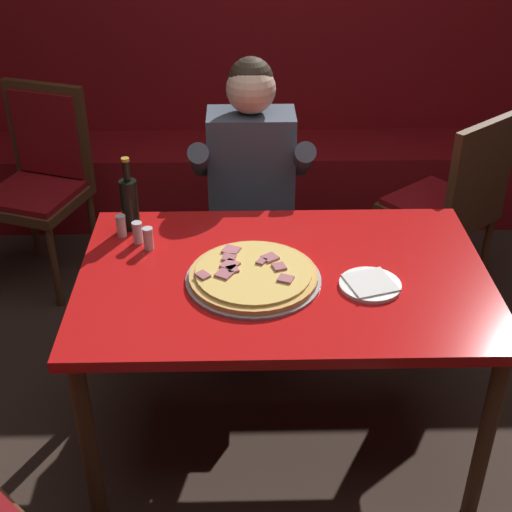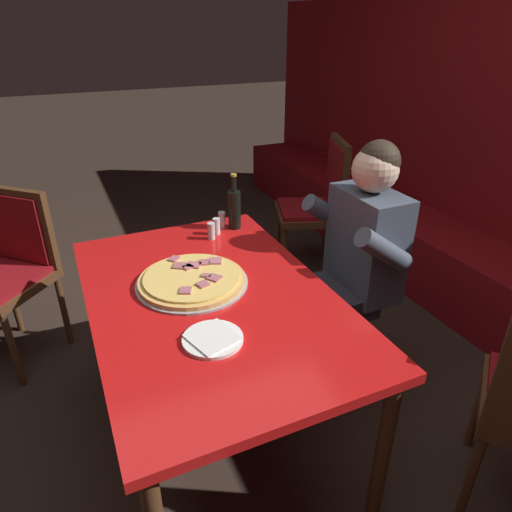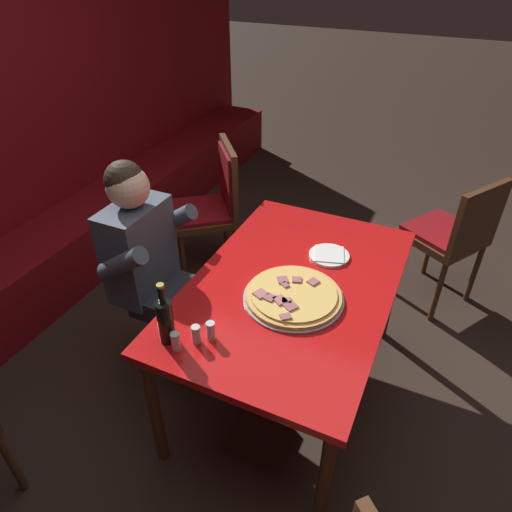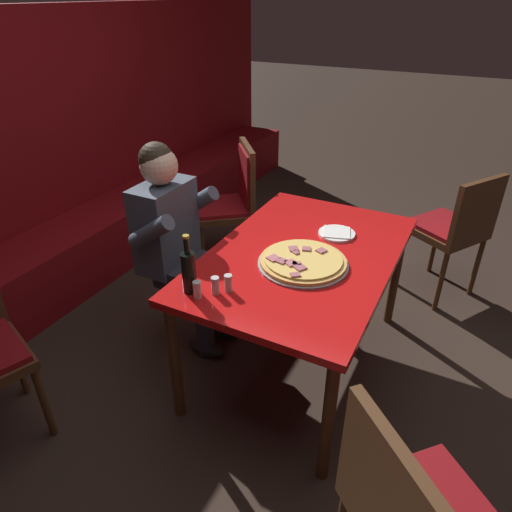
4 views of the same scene
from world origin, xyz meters
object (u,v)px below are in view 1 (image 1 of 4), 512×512
at_px(shaker_red_pepper_flakes, 121,227).
at_px(diner_seated_blue_shirt, 252,192).
at_px(pizza, 253,276).
at_px(dining_chair_by_booth, 41,173).
at_px(main_dining_table, 283,291).
at_px(plate_white_paper, 370,284).
at_px(shaker_oregano, 148,240).
at_px(shaker_parmesan, 138,234).
at_px(beer_bottle, 130,202).
at_px(dining_chair_side_aisle, 454,198).

xyz_separation_m(shaker_red_pepper_flakes, diner_seated_blue_shirt, (0.50, 0.47, -0.10)).
height_order(pizza, dining_chair_by_booth, dining_chair_by_booth).
relative_size(shaker_red_pepper_flakes, dining_chair_by_booth, 0.08).
distance_m(main_dining_table, dining_chair_by_booth, 1.68).
distance_m(pizza, plate_white_paper, 0.40).
bearing_deg(dining_chair_by_booth, main_dining_table, -46.73).
bearing_deg(shaker_oregano, main_dining_table, -19.95).
relative_size(main_dining_table, shaker_oregano, 16.58).
height_order(shaker_red_pepper_flakes, shaker_oregano, same).
bearing_deg(plate_white_paper, shaker_oregano, 160.98).
bearing_deg(shaker_parmesan, pizza, -31.73).
xyz_separation_m(shaker_oregano, diner_seated_blue_shirt, (0.39, 0.57, -0.10)).
distance_m(plate_white_paper, beer_bottle, 0.96).
bearing_deg(beer_bottle, main_dining_table, -30.48).
bearing_deg(main_dining_table, shaker_parmesan, 157.47).
bearing_deg(diner_seated_blue_shirt, pizza, -90.60).
bearing_deg(main_dining_table, diner_seated_blue_shirt, 97.56).
bearing_deg(plate_white_paper, beer_bottle, 153.60).
xyz_separation_m(beer_bottle, shaker_oregano, (0.08, -0.16, -0.07)).
bearing_deg(shaker_red_pepper_flakes, beer_bottle, 63.46).
xyz_separation_m(main_dining_table, dining_chair_by_booth, (-1.15, 1.22, -0.10)).
distance_m(plate_white_paper, dining_chair_by_booth, 1.96).
relative_size(diner_seated_blue_shirt, dining_chair_by_booth, 1.26).
height_order(plate_white_paper, diner_seated_blue_shirt, diner_seated_blue_shirt).
distance_m(pizza, shaker_oregano, 0.44).
relative_size(main_dining_table, diner_seated_blue_shirt, 1.12).
distance_m(beer_bottle, shaker_red_pepper_flakes, 0.10).
distance_m(pizza, diner_seated_blue_shirt, 0.79).
bearing_deg(shaker_red_pepper_flakes, plate_white_paper, -22.36).
bearing_deg(dining_chair_side_aisle, main_dining_table, -132.86).
bearing_deg(shaker_parmesan, dining_chair_by_booth, 121.82).
height_order(beer_bottle, diner_seated_blue_shirt, diner_seated_blue_shirt).
bearing_deg(shaker_parmesan, dining_chair_side_aisle, 27.10).
bearing_deg(main_dining_table, plate_white_paper, -17.43).
distance_m(beer_bottle, shaker_oregano, 0.19).
bearing_deg(dining_chair_side_aisle, shaker_red_pepper_flakes, -155.72).
bearing_deg(beer_bottle, dining_chair_side_aisle, 22.71).
distance_m(plate_white_paper, shaker_oregano, 0.82).
bearing_deg(shaker_oregano, shaker_parmesan, 135.31).
distance_m(main_dining_table, plate_white_paper, 0.31).
bearing_deg(dining_chair_by_booth, beer_bottle, -56.67).
xyz_separation_m(pizza, dining_chair_by_booth, (-1.04, 1.26, -0.20)).
bearing_deg(dining_chair_by_booth, shaker_red_pepper_flakes, -59.70).
bearing_deg(plate_white_paper, pizza, 173.00).
distance_m(dining_chair_side_aisle, dining_chair_by_booth, 2.04).
relative_size(shaker_parmesan, dining_chair_side_aisle, 0.09).
xyz_separation_m(dining_chair_side_aisle, dining_chair_by_booth, (-2.02, 0.29, 0.01)).
distance_m(diner_seated_blue_shirt, dining_chair_by_booth, 1.16).
distance_m(plate_white_paper, diner_seated_blue_shirt, 0.92).
bearing_deg(diner_seated_blue_shirt, shaker_oregano, -124.26).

